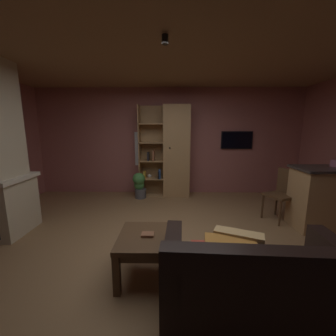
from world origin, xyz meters
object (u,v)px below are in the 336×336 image
object	(u,v)px
table_book_0	(148,234)
leather_couch	(254,287)
bookshelf_cabinet	(173,152)
dining_chair	(283,191)
potted_floor_plant	(139,185)
coffee_table	(150,243)
wall_mounted_tv	(237,140)

from	to	relation	value
table_book_0	leather_couch	bearing A→B (deg)	-29.09
bookshelf_cabinet	leather_couch	xyz separation A→B (m)	(0.66, -3.45, -0.76)
table_book_0	dining_chair	world-z (taller)	dining_chair
dining_chair	potted_floor_plant	world-z (taller)	dining_chair
dining_chair	coffee_table	bearing A→B (deg)	-145.69
bookshelf_cabinet	potted_floor_plant	size ratio (longest dim) A/B	3.51
potted_floor_plant	leather_couch	bearing A→B (deg)	-65.70
leather_couch	potted_floor_plant	xyz separation A→B (m)	(-1.45, 3.20, 0.02)
bookshelf_cabinet	coffee_table	bearing A→B (deg)	-95.38
potted_floor_plant	dining_chair	bearing A→B (deg)	-22.79
leather_couch	potted_floor_plant	size ratio (longest dim) A/B	2.61
bookshelf_cabinet	coffee_table	xyz separation A→B (m)	(-0.27, -2.91, -0.68)
table_book_0	bookshelf_cabinet	bearing A→B (deg)	84.17
table_book_0	wall_mounted_tv	size ratio (longest dim) A/B	0.18
coffee_table	potted_floor_plant	xyz separation A→B (m)	(-0.51, 2.67, -0.06)
bookshelf_cabinet	dining_chair	world-z (taller)	bookshelf_cabinet
coffee_table	dining_chair	bearing A→B (deg)	34.31
dining_chair	wall_mounted_tv	distance (m)	1.84
coffee_table	potted_floor_plant	bearing A→B (deg)	100.91
coffee_table	dining_chair	size ratio (longest dim) A/B	0.74
coffee_table	potted_floor_plant	world-z (taller)	potted_floor_plant
coffee_table	table_book_0	distance (m)	0.11
bookshelf_cabinet	dining_chair	distance (m)	2.46
dining_chair	potted_floor_plant	xyz separation A→B (m)	(-2.74, 1.15, -0.20)
dining_chair	wall_mounted_tv	xyz separation A→B (m)	(-0.38, 1.61, 0.82)
coffee_table	bookshelf_cabinet	bearing A→B (deg)	84.62
bookshelf_cabinet	dining_chair	bearing A→B (deg)	-35.67
leather_couch	table_book_0	size ratio (longest dim) A/B	11.85
coffee_table	table_book_0	world-z (taller)	table_book_0
table_book_0	dining_chair	bearing A→B (deg)	34.14
potted_floor_plant	coffee_table	bearing A→B (deg)	-79.09
bookshelf_cabinet	coffee_table	distance (m)	3.00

